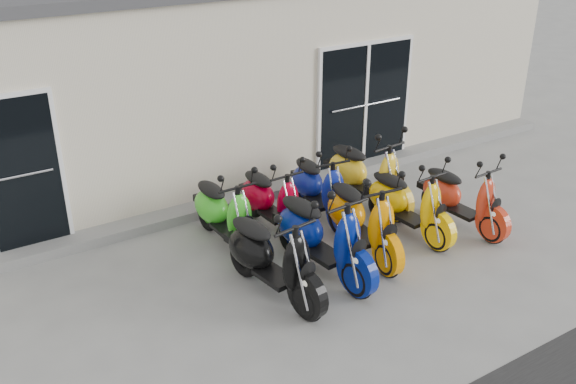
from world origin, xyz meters
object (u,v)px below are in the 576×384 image
at_px(scooter_front_black, 272,247).
at_px(scooter_back_red, 272,192).
at_px(scooter_front_blue, 322,225).
at_px(scooter_back_yellow, 367,165).
at_px(scooter_front_red, 463,189).
at_px(scooter_front_orange_b, 409,194).
at_px(scooter_back_blue, 319,179).
at_px(scooter_front_orange_a, 363,209).
at_px(scooter_back_green, 224,204).

distance_m(scooter_front_black, scooter_back_red, 1.72).
distance_m(scooter_front_blue, scooter_back_yellow, 2.17).
relative_size(scooter_front_red, scooter_back_yellow, 0.89).
bearing_deg(scooter_back_yellow, scooter_front_blue, -149.26).
height_order(scooter_front_blue, scooter_front_red, scooter_front_blue).
height_order(scooter_front_orange_b, scooter_back_blue, scooter_front_orange_b).
height_order(scooter_front_orange_b, scooter_back_yellow, scooter_back_yellow).
height_order(scooter_front_orange_a, scooter_back_green, scooter_front_orange_a).
distance_m(scooter_front_orange_b, scooter_back_red, 1.98).
bearing_deg(scooter_front_orange_a, scooter_back_blue, 89.80).
bearing_deg(scooter_back_blue, scooter_front_orange_a, -90.00).
relative_size(scooter_front_blue, scooter_front_red, 1.15).
distance_m(scooter_front_orange_b, scooter_back_yellow, 1.05).
distance_m(scooter_front_orange_a, scooter_back_yellow, 1.51).
bearing_deg(scooter_front_red, scooter_back_yellow, 116.87).
relative_size(scooter_back_green, scooter_back_yellow, 0.92).
bearing_deg(scooter_back_red, scooter_back_blue, -3.70).
height_order(scooter_back_red, scooter_back_yellow, scooter_back_yellow).
bearing_deg(scooter_back_green, scooter_front_red, -24.70).
height_order(scooter_front_black, scooter_front_orange_a, scooter_front_black).
xyz_separation_m(scooter_front_orange_a, scooter_back_yellow, (0.99, 1.14, 0.02)).
bearing_deg(scooter_front_black, scooter_back_yellow, 20.40).
distance_m(scooter_front_red, scooter_back_yellow, 1.52).
xyz_separation_m(scooter_front_red, scooter_back_red, (-2.44, 1.43, -0.00)).
bearing_deg(scooter_back_yellow, scooter_front_orange_b, -99.18).
xyz_separation_m(scooter_front_blue, scooter_front_orange_b, (1.69, 0.23, -0.08)).
height_order(scooter_front_orange_b, scooter_front_red, scooter_front_orange_b).
height_order(scooter_front_black, scooter_back_blue, scooter_front_black).
bearing_deg(scooter_back_green, scooter_front_orange_b, -26.48).
bearing_deg(scooter_front_orange_a, scooter_front_red, 0.80).
distance_m(scooter_back_green, scooter_back_blue, 1.63).
xyz_separation_m(scooter_front_orange_b, scooter_back_green, (-2.41, 1.13, -0.00)).
height_order(scooter_front_black, scooter_front_blue, scooter_front_blue).
height_order(scooter_front_orange_a, scooter_back_yellow, scooter_back_yellow).
bearing_deg(scooter_front_blue, scooter_front_orange_b, 2.79).
distance_m(scooter_front_orange_a, scooter_back_red, 1.43).
bearing_deg(scooter_front_orange_b, scooter_back_blue, 120.71).
bearing_deg(scooter_front_red, scooter_front_blue, 176.02).
relative_size(scooter_front_blue, scooter_front_orange_b, 1.12).
bearing_deg(scooter_front_orange_b, scooter_front_black, -176.28).
xyz_separation_m(scooter_front_red, scooter_back_green, (-3.24, 1.40, 0.02)).
relative_size(scooter_back_green, scooter_back_red, 1.04).
height_order(scooter_front_orange_b, scooter_back_red, scooter_front_orange_b).
relative_size(scooter_front_orange_a, scooter_back_red, 1.09).
distance_m(scooter_front_blue, scooter_front_orange_b, 1.71).
height_order(scooter_front_red, scooter_back_blue, scooter_back_blue).
distance_m(scooter_front_black, scooter_front_orange_a, 1.59).
xyz_separation_m(scooter_front_blue, scooter_back_green, (-0.72, 1.36, -0.08)).
xyz_separation_m(scooter_front_blue, scooter_front_orange_a, (0.77, 0.13, -0.04)).
xyz_separation_m(scooter_front_black, scooter_front_blue, (0.81, 0.08, 0.03)).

